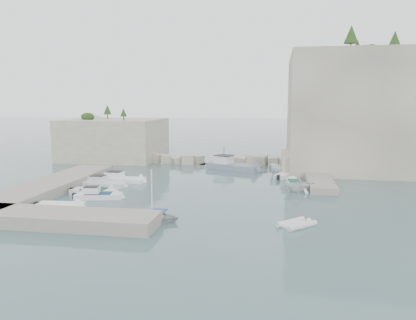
% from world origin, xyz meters
% --- Properties ---
extents(ground, '(400.00, 400.00, 0.00)m').
position_xyz_m(ground, '(0.00, 0.00, 0.00)').
color(ground, '#426063').
rests_on(ground, ground).
extents(cliff_east, '(26.00, 22.00, 17.00)m').
position_xyz_m(cliff_east, '(23.00, 23.00, 8.50)').
color(cliff_east, beige).
rests_on(cliff_east, ground).
extents(cliff_terrace, '(8.00, 10.00, 2.50)m').
position_xyz_m(cliff_terrace, '(13.00, 18.00, 1.25)').
color(cliff_terrace, beige).
rests_on(cliff_terrace, ground).
extents(outcrop_west, '(16.00, 14.00, 7.00)m').
position_xyz_m(outcrop_west, '(-20.00, 25.00, 3.50)').
color(outcrop_west, beige).
rests_on(outcrop_west, ground).
extents(quay_west, '(5.00, 24.00, 1.10)m').
position_xyz_m(quay_west, '(-17.00, -1.00, 0.55)').
color(quay_west, '#9E9689').
rests_on(quay_west, ground).
extents(quay_south, '(18.00, 4.00, 1.10)m').
position_xyz_m(quay_south, '(-10.00, -12.50, 0.55)').
color(quay_south, '#9E9689').
rests_on(quay_south, ground).
extents(ledge_east, '(3.00, 16.00, 0.80)m').
position_xyz_m(ledge_east, '(13.50, 10.00, 0.40)').
color(ledge_east, '#9E9689').
rests_on(ledge_east, ground).
extents(breakwater, '(28.00, 3.00, 1.40)m').
position_xyz_m(breakwater, '(-1.00, 22.00, 0.70)').
color(breakwater, beige).
rests_on(breakwater, ground).
extents(motorboat_a, '(6.73, 2.21, 1.40)m').
position_xyz_m(motorboat_a, '(-11.08, 5.57, 0.00)').
color(motorboat_a, white).
rests_on(motorboat_a, ground).
extents(motorboat_b, '(6.02, 2.30, 1.40)m').
position_xyz_m(motorboat_b, '(-12.02, 2.54, 0.00)').
color(motorboat_b, silver).
rests_on(motorboat_b, ground).
extents(motorboat_c, '(5.40, 2.02, 0.70)m').
position_xyz_m(motorboat_c, '(-11.47, -1.46, 0.00)').
color(motorboat_c, silver).
rests_on(motorboat_c, ground).
extents(motorboat_d, '(5.50, 2.67, 1.40)m').
position_xyz_m(motorboat_d, '(-10.02, -3.42, 0.00)').
color(motorboat_d, white).
rests_on(motorboat_d, ground).
extents(motorboat_e, '(4.97, 2.37, 0.70)m').
position_xyz_m(motorboat_e, '(-11.86, -7.92, 0.00)').
color(motorboat_e, white).
rests_on(motorboat_e, ground).
extents(rowboat, '(4.70, 3.38, 0.97)m').
position_xyz_m(rowboat, '(-2.04, -10.15, 0.00)').
color(rowboat, silver).
rests_on(rowboat, ground).
extents(inflatable_dinghy, '(3.53, 3.52, 0.44)m').
position_xyz_m(inflatable_dinghy, '(10.00, -9.50, 0.00)').
color(inflatable_dinghy, silver).
rests_on(inflatable_dinghy, ground).
extents(tender_east_a, '(4.71, 4.43, 1.98)m').
position_xyz_m(tender_east_a, '(10.91, 3.77, 0.00)').
color(tender_east_a, white).
rests_on(tender_east_a, ground).
extents(tender_east_b, '(2.05, 4.78, 0.70)m').
position_xyz_m(tender_east_b, '(10.44, 6.86, 0.00)').
color(tender_east_b, white).
rests_on(tender_east_b, ground).
extents(tender_east_c, '(3.03, 4.85, 0.70)m').
position_xyz_m(tender_east_c, '(9.31, 12.21, 0.00)').
color(tender_east_c, silver).
rests_on(tender_east_c, ground).
extents(tender_east_d, '(5.03, 2.90, 1.83)m').
position_xyz_m(tender_east_d, '(9.67, 14.27, 0.00)').
color(tender_east_d, white).
rests_on(tender_east_d, ground).
extents(work_boat, '(9.42, 6.10, 2.20)m').
position_xyz_m(work_boat, '(1.93, 17.20, 0.00)').
color(work_boat, slate).
rests_on(work_boat, ground).
extents(rowboat_mast, '(0.10, 0.10, 4.20)m').
position_xyz_m(rowboat_mast, '(-2.04, -10.15, 2.58)').
color(rowboat_mast, white).
rests_on(rowboat_mast, rowboat).
extents(vegetation, '(53.48, 13.88, 13.40)m').
position_xyz_m(vegetation, '(17.83, 24.40, 17.93)').
color(vegetation, '#1E4219').
rests_on(vegetation, ground).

